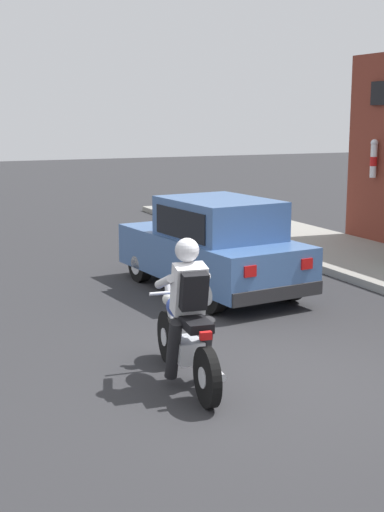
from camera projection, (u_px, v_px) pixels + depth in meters
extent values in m
plane|color=#2B2B2D|center=(273.00, 381.00, 7.87)|extent=(80.00, 80.00, 0.00)
cylinder|color=white|center=(373.00, 161.00, 15.49)|extent=(0.14, 0.14, 0.70)
cylinder|color=red|center=(373.00, 161.00, 15.49)|extent=(0.15, 0.15, 0.20)
sphere|color=silver|center=(374.00, 143.00, 15.41)|extent=(0.16, 0.16, 0.16)
cylinder|color=black|center=(168.00, 337.00, 8.44)|extent=(0.16, 0.63, 0.62)
cylinder|color=silver|center=(168.00, 337.00, 8.44)|extent=(0.14, 0.23, 0.22)
cylinder|color=black|center=(207.00, 377.00, 7.14)|extent=(0.16, 0.63, 0.62)
cylinder|color=silver|center=(207.00, 377.00, 7.14)|extent=(0.14, 0.23, 0.22)
cube|color=silver|center=(187.00, 350.00, 7.73)|extent=(0.32, 0.43, 0.24)
ellipsoid|color=#1E3899|center=(181.00, 307.00, 7.88)|extent=(0.35, 0.55, 0.24)
cube|color=black|center=(194.00, 323.00, 7.44)|extent=(0.32, 0.58, 0.10)
cylinder|color=silver|center=(170.00, 313.00, 8.29)|extent=(0.10, 0.33, 0.68)
cylinder|color=silver|center=(173.00, 292.00, 8.12)|extent=(0.56, 0.10, 0.04)
sphere|color=silver|center=(169.00, 299.00, 8.31)|extent=(0.16, 0.16, 0.16)
cylinder|color=silver|center=(214.00, 369.00, 7.43)|extent=(0.14, 0.56, 0.08)
cube|color=red|center=(206.00, 336.00, 7.10)|extent=(0.13, 0.07, 0.08)
cylinder|color=black|center=(173.00, 350.00, 7.60)|extent=(0.18, 0.36, 0.71)
cylinder|color=black|center=(205.00, 347.00, 7.71)|extent=(0.18, 0.36, 0.71)
cube|color=silver|center=(189.00, 289.00, 7.55)|extent=(0.37, 0.36, 0.57)
cylinder|color=silver|center=(164.00, 282.00, 7.70)|extent=(0.14, 0.53, 0.26)
cylinder|color=silver|center=(199.00, 279.00, 7.83)|extent=(0.14, 0.53, 0.26)
sphere|color=silver|center=(187.00, 250.00, 7.53)|extent=(0.26, 0.26, 0.26)
cube|color=black|center=(194.00, 291.00, 7.40)|extent=(0.30, 0.27, 0.42)
cylinder|color=black|center=(140.00, 265.00, 12.54)|extent=(0.24, 0.62, 0.60)
cylinder|color=silver|center=(140.00, 265.00, 12.54)|extent=(0.24, 0.35, 0.33)
cylinder|color=black|center=(209.00, 257.00, 13.26)|extent=(0.24, 0.62, 0.60)
cylinder|color=silver|center=(209.00, 257.00, 13.26)|extent=(0.24, 0.35, 0.33)
cylinder|color=black|center=(212.00, 294.00, 10.52)|extent=(0.24, 0.62, 0.60)
cylinder|color=silver|center=(212.00, 294.00, 10.52)|extent=(0.24, 0.35, 0.33)
cylinder|color=black|center=(289.00, 282.00, 11.23)|extent=(0.24, 0.62, 0.60)
cylinder|color=silver|center=(289.00, 282.00, 11.23)|extent=(0.24, 0.35, 0.33)
cube|color=#42669E|center=(211.00, 255.00, 11.83)|extent=(2.04, 3.86, 0.70)
cube|color=#42669E|center=(219.00, 219.00, 11.49)|extent=(1.64, 2.05, 0.66)
cube|color=black|center=(192.00, 216.00, 12.24)|extent=(1.36, 0.49, 0.51)
cube|color=black|center=(180.00, 224.00, 11.14)|extent=(0.20, 1.51, 0.46)
cube|color=black|center=(256.00, 217.00, 11.86)|extent=(0.20, 1.51, 0.46)
cube|color=silver|center=(134.00, 235.00, 13.13)|extent=(0.24, 0.07, 0.14)
cube|color=red|center=(250.00, 271.00, 9.98)|extent=(0.20, 0.06, 0.16)
cube|color=silver|center=(182.00, 230.00, 13.63)|extent=(0.24, 0.07, 0.14)
cube|color=red|center=(307.00, 264.00, 10.48)|extent=(0.20, 0.06, 0.16)
cube|color=#28282B|center=(159.00, 252.00, 13.43)|extent=(1.61, 0.30, 0.20)
cube|color=#28282B|center=(277.00, 293.00, 10.33)|extent=(1.61, 0.30, 0.20)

